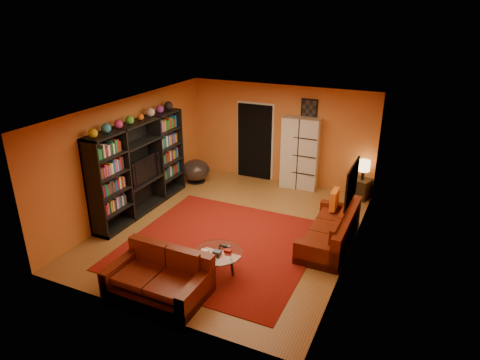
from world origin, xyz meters
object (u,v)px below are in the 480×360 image
at_px(storage_cabinet, 300,153).
at_px(bowl_chair, 196,170).
at_px(sofa, 333,231).
at_px(table_lamp, 364,166).
at_px(entertainment_unit, 140,167).
at_px(tv, 142,169).
at_px(loveseat, 161,276).
at_px(coffee_table, 218,254).
at_px(side_table, 361,189).

bearing_deg(storage_cabinet, bowl_chair, -166.79).
relative_size(sofa, table_lamp, 4.26).
relative_size(entertainment_unit, tv, 2.95).
xyz_separation_m(entertainment_unit, storage_cabinet, (2.90, 2.80, -0.12)).
bearing_deg(bowl_chair, entertainment_unit, -97.91).
bearing_deg(entertainment_unit, loveseat, -48.32).
bearing_deg(coffee_table, table_lamp, 68.15).
bearing_deg(side_table, coffee_table, -111.85).
bearing_deg(bowl_chair, storage_cabinet, 17.34).
distance_m(entertainment_unit, bowl_chair, 2.13).
relative_size(loveseat, coffee_table, 1.91).
bearing_deg(loveseat, storage_cabinet, -7.43).
relative_size(sofa, loveseat, 1.25).
height_order(loveseat, table_lamp, table_lamp).
bearing_deg(coffee_table, storage_cabinet, 88.55).
bearing_deg(coffee_table, entertainment_unit, 150.58).
xyz_separation_m(loveseat, bowl_chair, (-1.87, 4.39, 0.05)).
bearing_deg(table_lamp, tv, -148.57).
xyz_separation_m(entertainment_unit, side_table, (4.53, 2.75, -0.80)).
bearing_deg(coffee_table, bowl_chair, 125.30).
bearing_deg(storage_cabinet, coffee_table, -95.58).
relative_size(loveseat, side_table, 3.32).
bearing_deg(tv, coffee_table, -120.11).
xyz_separation_m(sofa, bowl_chair, (-4.13, 1.71, 0.04)).
distance_m(sofa, bowl_chair, 4.47).
relative_size(tv, sofa, 0.49).
height_order(tv, loveseat, tv).
relative_size(tv, storage_cabinet, 0.55).
distance_m(loveseat, side_table, 5.68).
height_order(sofa, storage_cabinet, storage_cabinet).
relative_size(entertainment_unit, loveseat, 1.81).
height_order(storage_cabinet, bowl_chair, storage_cabinet).
bearing_deg(sofa, tv, -176.43).
bearing_deg(side_table, tv, -148.57).
bearing_deg(storage_cabinet, side_table, -5.89).
distance_m(entertainment_unit, loveseat, 3.32).
relative_size(bowl_chair, side_table, 1.51).
height_order(tv, side_table, tv).
bearing_deg(bowl_chair, sofa, -22.42).
height_order(bowl_chair, side_table, bowl_chair).
xyz_separation_m(coffee_table, bowl_chair, (-2.52, 3.55, -0.07)).
relative_size(entertainment_unit, storage_cabinet, 1.61).
distance_m(tv, bowl_chair, 2.09).
bearing_deg(table_lamp, sofa, -92.67).
bearing_deg(table_lamp, coffee_table, -111.85).
bearing_deg(tv, bowl_chair, -6.53).
relative_size(entertainment_unit, bowl_chair, 3.96).
bearing_deg(tv, side_table, -58.57).
height_order(entertainment_unit, storage_cabinet, entertainment_unit).
bearing_deg(table_lamp, entertainment_unit, -148.71).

